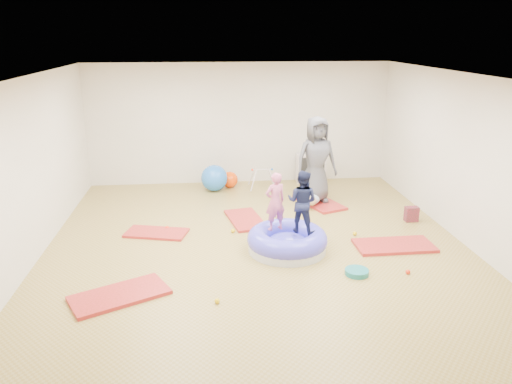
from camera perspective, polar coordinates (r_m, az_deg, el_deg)
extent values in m
cube|color=#9B8749|center=(8.31, 0.22, -6.55)|extent=(7.00, 8.00, 0.01)
cube|color=white|center=(7.60, 0.24, 13.07)|extent=(7.00, 8.00, 0.01)
cube|color=beige|center=(11.74, -1.91, 7.80)|extent=(7.00, 0.01, 2.80)
cube|color=beige|center=(4.15, 6.35, -11.42)|extent=(7.00, 0.01, 2.80)
cube|color=beige|center=(8.25, -24.75, 1.91)|extent=(0.01, 8.00, 2.80)
cube|color=beige|center=(8.92, 23.23, 3.19)|extent=(0.01, 8.00, 2.80)
cube|color=red|center=(7.14, -15.32, -11.31)|extent=(1.43, 1.15, 0.05)
cube|color=red|center=(9.08, -11.31, -4.60)|extent=(1.18, 0.80, 0.04)
cube|color=red|center=(9.52, -1.21, -3.16)|extent=(0.78, 1.24, 0.05)
cube|color=red|center=(8.69, 15.51, -5.92)|extent=(1.30, 0.66, 0.05)
cube|color=red|center=(10.54, 7.24, -1.21)|extent=(0.99, 1.34, 0.05)
cylinder|color=silver|center=(8.25, 3.57, -6.24)|extent=(1.27, 1.27, 0.14)
torus|color=#4644E1|center=(8.19, 3.59, -5.39)|extent=(1.32, 1.32, 0.35)
ellipsoid|color=#4644E1|center=(8.23, 3.58, -5.91)|extent=(0.70, 0.70, 0.31)
imported|color=#CD5C86|center=(8.05, 2.21, -0.76)|extent=(0.41, 0.34, 0.97)
imported|color=#161B3B|center=(7.98, 5.30, -0.77)|extent=(0.63, 0.59, 1.03)
imported|color=#47484F|center=(10.33, 6.89, 3.70)|extent=(0.96, 0.71, 1.78)
ellipsoid|color=#A7BACE|center=(10.28, 6.21, -0.85)|extent=(0.39, 0.25, 0.22)
sphere|color=tan|center=(10.11, 6.43, -1.03)|extent=(0.18, 0.18, 0.18)
sphere|color=yellow|center=(10.52, 6.42, -1.15)|extent=(0.07, 0.07, 0.07)
sphere|color=yellow|center=(9.02, 11.22, -4.67)|extent=(0.07, 0.07, 0.07)
sphere|color=yellow|center=(8.97, -2.65, -4.45)|extent=(0.07, 0.07, 0.07)
sphere|color=yellow|center=(6.76, -4.47, -12.32)|extent=(0.07, 0.07, 0.07)
sphere|color=red|center=(9.24, -10.12, -4.05)|extent=(0.07, 0.07, 0.07)
sphere|color=red|center=(7.82, 16.96, -8.73)|extent=(0.07, 0.07, 0.07)
sphere|color=blue|center=(11.29, -4.80, 1.60)|extent=(0.59, 0.59, 0.59)
sphere|color=#ED3F05|center=(11.54, -3.01, 1.42)|extent=(0.37, 0.37, 0.37)
cylinder|color=silver|center=(11.21, -0.27, 1.29)|extent=(0.17, 0.18, 0.46)
cylinder|color=silver|center=(11.59, -0.47, 1.84)|extent=(0.17, 0.18, 0.46)
cylinder|color=silver|center=(11.26, 1.92, 1.36)|extent=(0.17, 0.18, 0.46)
cylinder|color=silver|center=(11.64, 1.65, 1.90)|extent=(0.17, 0.18, 0.46)
cylinder|color=silver|center=(11.37, 0.71, 2.58)|extent=(0.45, 0.03, 0.03)
sphere|color=red|center=(11.35, -0.42, 2.55)|extent=(0.05, 0.05, 0.05)
sphere|color=blue|center=(11.40, 1.84, 2.61)|extent=(0.05, 0.05, 0.05)
cube|color=silver|center=(12.01, 6.28, 2.75)|extent=(0.68, 0.33, 0.68)
cube|color=black|center=(11.86, 6.44, 2.55)|extent=(0.58, 0.02, 0.58)
cube|color=silver|center=(11.96, 6.33, 2.69)|extent=(0.02, 0.23, 0.60)
cube|color=silver|center=(11.96, 6.33, 2.69)|extent=(0.60, 0.23, 0.02)
cylinder|color=#197278|center=(7.62, 11.44, -8.96)|extent=(0.35, 0.35, 0.08)
cube|color=maroon|center=(9.91, 17.34, -2.42)|extent=(0.25, 0.16, 0.28)
cylinder|color=yellow|center=(7.27, -11.15, -10.54)|extent=(0.22, 0.22, 0.03)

